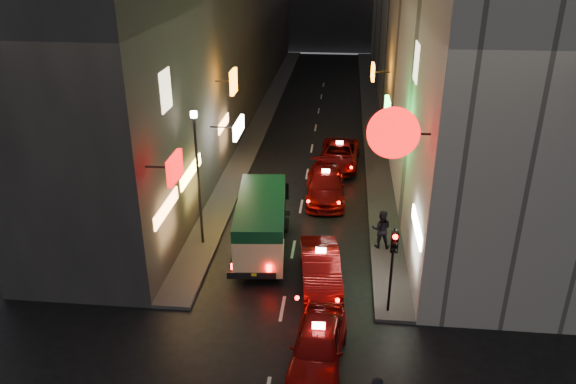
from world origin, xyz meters
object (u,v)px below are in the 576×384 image
(lamp_post, at_px, (198,170))
(taxi_near, at_px, (318,343))
(minibus, at_px, (261,219))
(traffic_light, at_px, (393,254))

(lamp_post, bearing_deg, taxi_near, -52.25)
(taxi_near, xyz_separation_m, lamp_post, (-5.71, 7.37, 2.88))
(minibus, bearing_deg, traffic_light, -38.62)
(minibus, relative_size, traffic_light, 1.73)
(traffic_light, distance_m, lamp_post, 9.42)
(lamp_post, bearing_deg, minibus, -4.11)
(minibus, distance_m, lamp_post, 3.51)
(traffic_light, xyz_separation_m, lamp_post, (-8.20, 4.53, 1.04))
(traffic_light, height_order, lamp_post, lamp_post)
(minibus, relative_size, lamp_post, 0.97)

